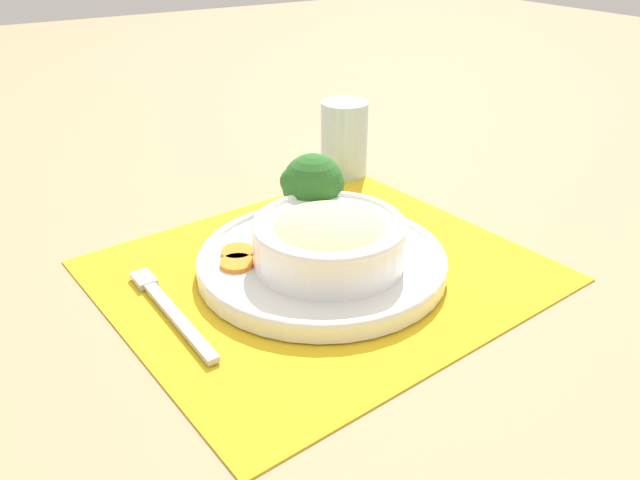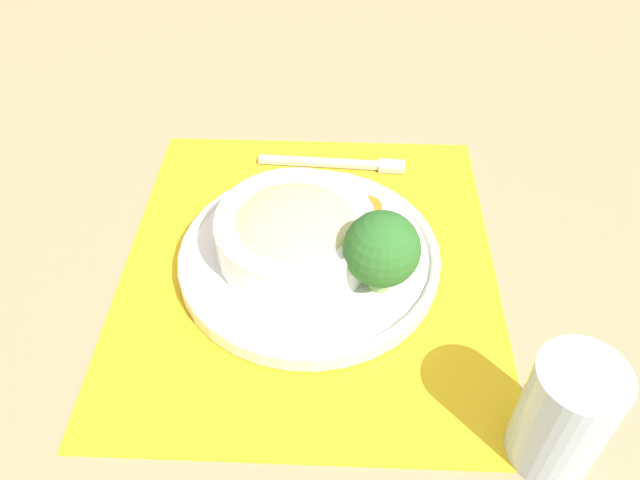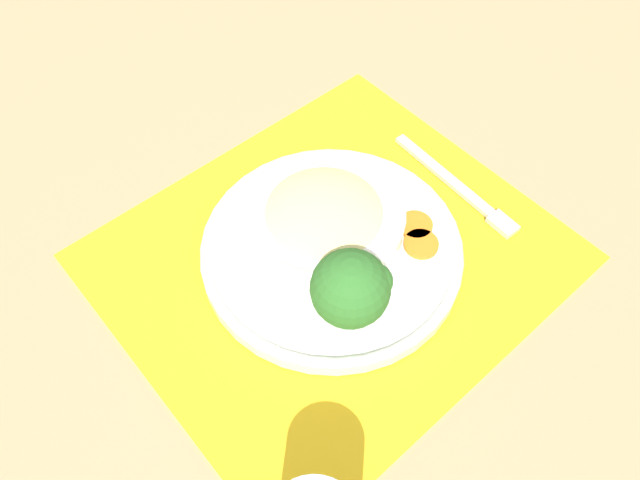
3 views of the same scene
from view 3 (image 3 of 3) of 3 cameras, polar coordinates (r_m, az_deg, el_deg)
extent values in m
plane|color=tan|center=(0.66, 1.05, -1.57)|extent=(4.00, 4.00, 0.00)
cube|color=yellow|center=(0.66, 1.05, -1.48)|extent=(0.48, 0.43, 0.00)
cylinder|color=white|center=(0.65, 1.07, -0.99)|extent=(0.27, 0.27, 0.02)
torus|color=white|center=(0.65, 1.08, -0.59)|extent=(0.27, 0.27, 0.01)
cylinder|color=white|center=(0.64, 0.59, 1.54)|extent=(0.16, 0.16, 0.04)
torus|color=white|center=(0.62, 0.61, 2.77)|extent=(0.16, 0.16, 0.01)
ellipsoid|color=beige|center=(0.63, 0.60, 2.15)|extent=(0.13, 0.13, 0.05)
cylinder|color=#84AD5B|center=(0.60, 2.63, -6.37)|extent=(0.02, 0.02, 0.02)
sphere|color=#2D6B28|center=(0.56, 2.78, -4.46)|extent=(0.07, 0.07, 0.07)
sphere|color=#2D6B28|center=(0.56, 5.03, -3.78)|extent=(0.03, 0.03, 0.03)
sphere|color=#2D6B28|center=(0.56, 0.81, -4.68)|extent=(0.03, 0.03, 0.03)
cylinder|color=orange|center=(0.66, 9.22, -0.37)|extent=(0.04, 0.04, 0.01)
cylinder|color=orange|center=(0.67, 8.72, 1.35)|extent=(0.04, 0.04, 0.01)
cube|color=#B7B7BC|center=(0.74, 12.03, 5.18)|extent=(0.02, 0.18, 0.01)
cube|color=#B7B7BC|center=(0.71, 16.36, 1.41)|extent=(0.02, 0.03, 0.01)
camera|label=1|loc=(0.98, -1.69, 43.03)|focal=35.00mm
camera|label=2|loc=(0.32, -75.13, 0.18)|focal=35.00mm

